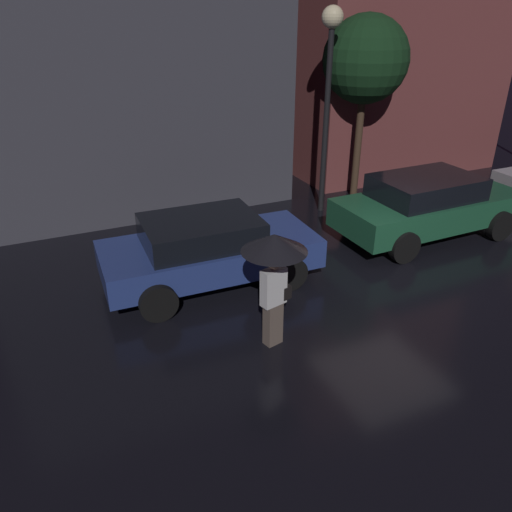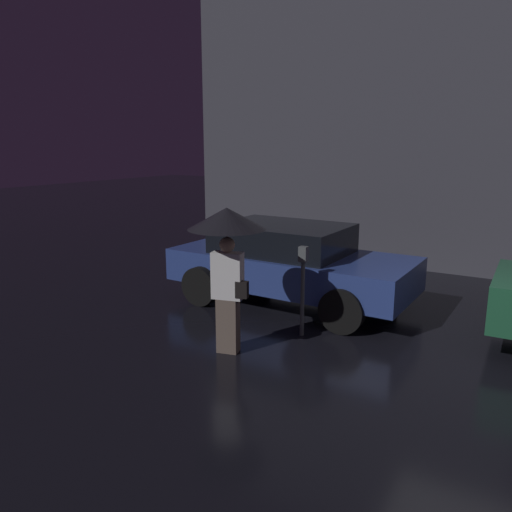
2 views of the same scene
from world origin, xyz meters
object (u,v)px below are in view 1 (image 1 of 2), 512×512
object	(u,v)px
parked_car_blue	(208,249)
street_lamp_near	(330,63)
pedestrian_with_umbrella	(274,258)
parked_car_green	(428,205)
parking_meter	(278,265)

from	to	relation	value
parked_car_blue	street_lamp_near	xyz separation A→B (m)	(4.08, 2.51, 2.99)
pedestrian_with_umbrella	street_lamp_near	xyz separation A→B (m)	(3.81, 4.83, 2.18)
street_lamp_near	parked_car_green	bearing A→B (deg)	-60.84
pedestrian_with_umbrella	street_lamp_near	distance (m)	6.53
parking_meter	street_lamp_near	xyz separation A→B (m)	(3.21, 3.79, 2.92)
parked_car_green	parking_meter	size ratio (longest dim) A/B	3.42
parked_car_green	pedestrian_with_umbrella	world-z (taller)	pedestrian_with_umbrella
parked_car_green	street_lamp_near	xyz separation A→B (m)	(-1.38, 2.48, 2.94)
parked_car_blue	parked_car_green	distance (m)	5.47
parked_car_green	street_lamp_near	size ratio (longest dim) A/B	0.91
pedestrian_with_umbrella	parking_meter	distance (m)	1.41
parked_car_blue	parked_car_green	xyz separation A→B (m)	(5.47, 0.03, 0.05)
parked_car_green	street_lamp_near	bearing A→B (deg)	118.17
parked_car_blue	parking_meter	world-z (taller)	parked_car_blue
parked_car_green	pedestrian_with_umbrella	xyz separation A→B (m)	(-5.19, -2.35, 0.76)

